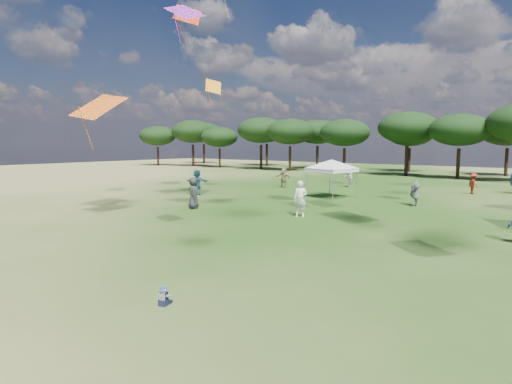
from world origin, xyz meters
TOP-DOWN VIEW (x-y plane):
  - ground at (0.00, 0.00)m, footprint 140.00×140.00m
  - tent_left at (-5.79, 22.52)m, footprint 5.23×5.23m
  - toddler at (0.48, 2.34)m, footprint 0.33×0.36m
  - festival_crowd at (-1.12, 23.80)m, footprint 31.02×21.59m

SIDE VIEW (x-z plane):
  - ground at x=0.00m, z-range 0.00..0.00m
  - toddler at x=0.48m, z-range -0.02..0.43m
  - festival_crowd at x=-1.12m, z-range -0.06..1.85m
  - tent_left at x=-5.79m, z-range 1.05..3.99m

